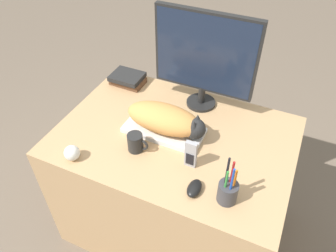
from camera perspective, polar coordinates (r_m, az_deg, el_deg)
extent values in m
cube|color=tan|center=(1.85, 1.00, -9.97)|extent=(1.12, 0.79, 0.75)
cube|color=silver|center=(1.58, -0.72, -0.72)|extent=(0.38, 0.18, 0.02)
ellipsoid|color=#D18C47|center=(1.53, -0.75, 1.33)|extent=(0.37, 0.17, 0.13)
sphere|color=#262626|center=(1.49, 4.75, -0.50)|extent=(0.10, 0.10, 0.10)
cone|color=#262626|center=(1.44, 4.51, 0.26)|extent=(0.03, 0.03, 0.04)
cone|color=#262626|center=(1.48, 5.19, 1.42)|extent=(0.03, 0.03, 0.04)
cylinder|color=black|center=(1.76, 5.75, 4.08)|extent=(0.15, 0.15, 0.02)
cylinder|color=black|center=(1.73, 5.88, 5.55)|extent=(0.04, 0.04, 0.10)
cube|color=black|center=(1.59, 6.49, 12.51)|extent=(0.51, 0.03, 0.41)
cube|color=#192338|center=(1.59, 6.37, 12.37)|extent=(0.48, 0.01, 0.38)
ellipsoid|color=black|center=(1.34, 4.61, -10.75)|extent=(0.05, 0.09, 0.03)
cylinder|color=black|center=(1.48, -5.72, -2.85)|extent=(0.07, 0.07, 0.09)
torus|color=black|center=(1.47, -4.51, -3.26)|extent=(0.06, 0.01, 0.06)
cylinder|color=#38383D|center=(1.31, 10.32, -11.29)|extent=(0.08, 0.08, 0.09)
cylinder|color=orange|center=(1.27, 11.47, -9.68)|extent=(0.01, 0.01, 0.14)
cylinder|color=#B21E1E|center=(1.27, 10.97, -8.70)|extent=(0.01, 0.01, 0.17)
cylinder|color=black|center=(1.25, 10.14, -8.50)|extent=(0.01, 0.01, 0.19)
cylinder|color=#338C38|center=(1.26, 10.01, -9.95)|extent=(0.01, 0.01, 0.14)
cylinder|color=#1E47B2|center=(1.24, 11.00, -9.89)|extent=(0.01, 0.01, 0.17)
sphere|color=silver|center=(1.50, -16.38, -4.51)|extent=(0.07, 0.07, 0.07)
cube|color=#99999E|center=(1.39, 4.00, -4.94)|extent=(0.05, 0.02, 0.14)
cube|color=black|center=(1.40, 3.79, -5.82)|extent=(0.04, 0.00, 0.06)
cube|color=brown|center=(1.91, -7.00, 7.80)|extent=(0.19, 0.12, 0.03)
cube|color=black|center=(1.90, -7.14, 8.54)|extent=(0.18, 0.14, 0.03)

